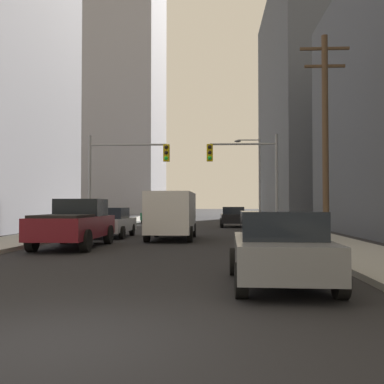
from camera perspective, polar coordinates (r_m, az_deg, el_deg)
name	(u,v)px	position (r m, az deg, el deg)	size (l,w,h in m)	color
ground_plane	(46,346)	(5.92, -17.68, -17.70)	(400.00, 400.00, 0.00)	black
sidewalk_left	(143,218)	(56.03, -6.10, -3.25)	(2.96, 160.00, 0.15)	#9E9E99
sidewalk_right	(254,218)	(55.55, 7.63, -3.25)	(2.96, 160.00, 0.15)	#9E9E99
pickup_truck_maroon	(75,223)	(18.63, -14.30, -3.79)	(2.20, 5.41, 1.90)	maroon
cargo_van_white	(172,213)	(22.12, -2.50, -2.57)	(2.16, 5.24, 2.26)	white
sedan_grey	(280,248)	(9.63, 10.83, -6.82)	(1.95, 4.26, 1.52)	slate
sedan_silver	(111,222)	(23.95, -10.06, -3.71)	(1.96, 4.26, 1.52)	#B7BABF
sedan_black	(233,217)	(35.14, 5.09, -3.07)	(1.95, 4.21, 1.52)	black
sedan_green	(154,215)	(42.56, -4.72, -2.82)	(1.95, 4.25, 1.52)	#195938
traffic_signal_near_left	(125,166)	(28.87, -8.32, 3.25)	(5.08, 0.44, 6.00)	gray
traffic_signal_near_right	(246,166)	(28.39, 6.68, 3.26)	(4.36, 0.44, 6.00)	gray
utility_pole_right	(325,132)	(21.66, 16.18, 7.14)	(2.20, 0.28, 9.32)	brown
street_lamp_right	(255,172)	(40.14, 7.87, 2.48)	(2.23, 0.32, 7.50)	gray
building_left_far_tower	(120,78)	(97.27, -8.88, 13.74)	(16.18, 25.57, 54.86)	#93939E
building_right_mid_block	(379,103)	(59.49, 22.15, 10.13)	(25.66, 27.77, 27.33)	#4C515B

